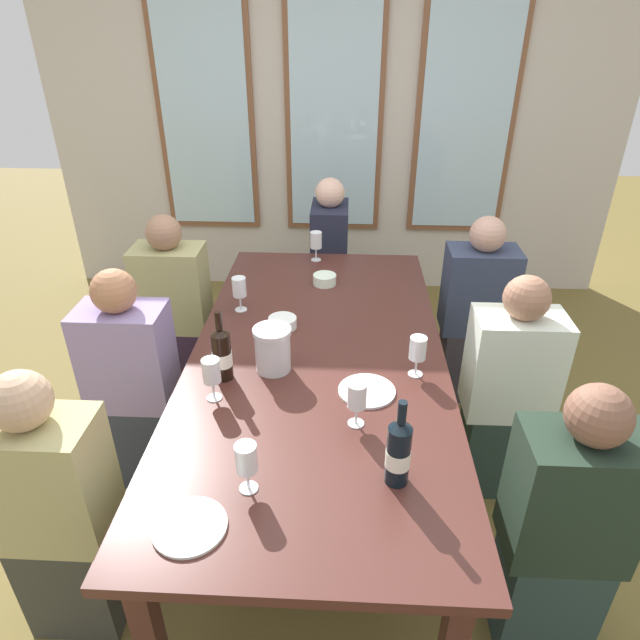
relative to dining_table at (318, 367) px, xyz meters
name	(u,v)px	position (x,y,z in m)	size (l,w,h in m)	color
ground_plane	(318,479)	(0.00, 0.00, -0.67)	(12.00, 12.00, 0.00)	brown
back_wall_with_windows	(334,103)	(0.00, 2.28, 0.78)	(4.29, 0.10, 2.90)	beige
dining_table	(318,367)	(0.00, 0.00, 0.00)	(1.09, 2.26, 0.74)	#47231E
white_plate_0	(367,391)	(0.21, -0.26, 0.07)	(0.22, 0.22, 0.01)	white
white_plate_1	(190,526)	(-0.31, -0.93, 0.07)	(0.22, 0.22, 0.01)	white
metal_pitcher	(273,349)	(-0.17, -0.12, 0.16)	(0.16, 0.16, 0.19)	silver
wine_bottle_0	(398,452)	(0.29, -0.71, 0.18)	(0.08, 0.08, 0.31)	black
wine_bottle_1	(222,354)	(-0.37, -0.19, 0.18)	(0.08, 0.08, 0.30)	black
tasting_bowl_0	(283,322)	(-0.18, 0.23, 0.09)	(0.13, 0.13, 0.05)	white
tasting_bowl_1	(325,279)	(0.00, 0.70, 0.09)	(0.12, 0.12, 0.05)	white
wine_glass_0	(418,350)	(0.41, -0.13, 0.18)	(0.07, 0.07, 0.17)	white
wine_glass_1	(239,289)	(-0.40, 0.38, 0.18)	(0.07, 0.07, 0.17)	white
wine_glass_2	(246,459)	(-0.17, -0.77, 0.19)	(0.07, 0.07, 0.17)	white
wine_glass_3	(316,241)	(-0.07, 1.03, 0.18)	(0.07, 0.07, 0.17)	white
wine_glass_4	(211,372)	(-0.38, -0.33, 0.19)	(0.07, 0.07, 0.17)	white
wine_glass_5	(357,397)	(0.16, -0.45, 0.18)	(0.07, 0.07, 0.17)	white
seated_person_0	(58,515)	(-0.85, -0.72, -0.15)	(0.38, 0.24, 1.11)	#3A3A32
seated_person_1	(562,532)	(0.85, -0.71, -0.15)	(0.38, 0.24, 1.11)	#263A38
seated_person_2	(133,387)	(-0.85, 0.01, -0.15)	(0.38, 0.24, 1.11)	#2F3541
seated_person_3	(507,395)	(0.85, 0.04, -0.15)	(0.38, 0.24, 1.11)	#273931
seated_person_4	(176,314)	(-0.85, 0.71, -0.15)	(0.38, 0.24, 1.11)	#352337
seated_person_5	(475,316)	(0.85, 0.77, -0.15)	(0.38, 0.24, 1.11)	#37323A
seated_person_6	(329,263)	(0.00, 1.48, -0.15)	(0.24, 0.38, 1.11)	#243333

